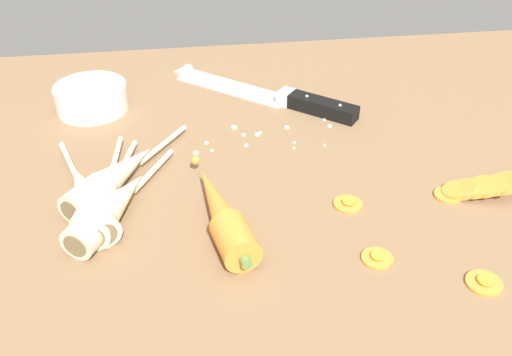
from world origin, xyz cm
name	(u,v)px	position (x,y,z in cm)	size (l,w,h in cm)	color
ground_plane	(254,191)	(0.00, 0.00, -2.00)	(120.00, 90.00, 4.00)	brown
chefs_knife	(255,91)	(3.34, 23.66, 0.65)	(28.88, 24.73, 4.18)	silver
whole_carrot	(222,214)	(-4.90, -9.33, 2.10)	(7.49, 20.88, 4.20)	orange
parsnip_front	(105,194)	(-18.41, -3.56, 1.98)	(6.78, 19.63, 4.00)	beige
parsnip_mid_left	(111,208)	(-17.46, -6.37, 1.98)	(12.45, 20.01, 4.00)	beige
parsnip_mid_right	(113,178)	(-17.59, -0.24, 1.98)	(15.48, 20.40, 4.00)	beige
parsnip_back	(88,199)	(-20.32, -4.12, 1.98)	(9.79, 22.16, 4.00)	beige
parsnip_outer	(103,198)	(-18.61, -4.20, 1.98)	(5.04, 22.38, 4.00)	beige
carrot_slice_stack	(479,187)	(27.04, -7.42, 1.23)	(10.58, 4.56, 3.27)	orange
carrot_slice_stray_near	(377,257)	(11.12, -16.87, 0.36)	(3.44, 3.44, 0.70)	orange
carrot_slice_stray_mid	(348,203)	(10.55, -7.15, 0.36)	(3.55, 3.55, 0.70)	orange
carrot_slice_stray_far	(484,282)	(20.87, -21.94, 0.36)	(3.76, 3.76, 0.70)	orange
prep_bowl	(91,97)	(-22.32, 22.16, 2.15)	(11.00, 11.00, 4.00)	white
mince_crumbs	(256,133)	(1.74, 10.79, 0.35)	(20.89, 7.68, 0.85)	beige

